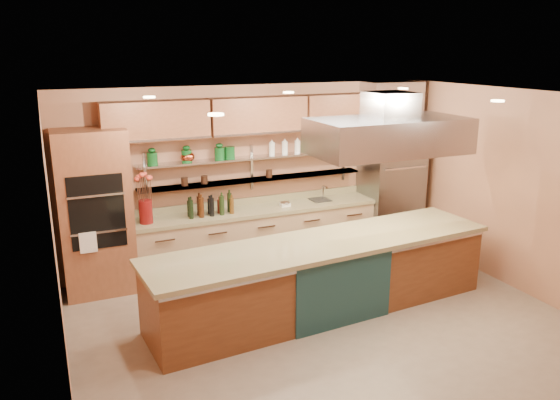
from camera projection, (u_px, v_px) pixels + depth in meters
name	position (u px, v px, depth m)	size (l,w,h in m)	color
floor	(327.00, 326.00, 6.78)	(6.00, 5.00, 0.02)	gray
ceiling	(333.00, 97.00, 6.03)	(6.00, 5.00, 0.02)	black
wall_back	(254.00, 175.00, 8.61)	(6.00, 0.04, 2.80)	#B07553
wall_front	(486.00, 307.00, 4.20)	(6.00, 0.04, 2.80)	#B07553
wall_left	(56.00, 255.00, 5.25)	(0.04, 5.00, 2.80)	#B07553
wall_right	(521.00, 192.00, 7.56)	(0.04, 5.00, 2.80)	#B07553
oven_stack	(95.00, 213.00, 7.45)	(0.95, 0.64, 2.30)	brown
refrigerator	(391.00, 187.00, 9.29)	(0.95, 0.72, 2.10)	slate
back_counter	(259.00, 237.00, 8.58)	(3.84, 0.64, 0.93)	tan
wall_shelf_lower	(254.00, 180.00, 8.49)	(3.60, 0.26, 0.03)	#ADAFB4
wall_shelf_upper	(254.00, 158.00, 8.40)	(3.60, 0.26, 0.03)	#ADAFB4
upper_cabinets	(258.00, 115.00, 8.20)	(4.60, 0.36, 0.55)	brown
range_hood	(389.00, 136.00, 6.93)	(2.00, 1.00, 0.45)	#ADAFB4
ceiling_downlights	(325.00, 99.00, 6.21)	(4.00, 2.80, 0.02)	#FFE5A5
island	(323.00, 276.00, 7.06)	(4.56, 0.99, 0.95)	brown
flower_vase	(146.00, 212.00, 7.70)	(0.19, 0.19, 0.34)	maroon
oil_bottle_cluster	(211.00, 207.00, 8.08)	(0.74, 0.21, 0.24)	black
kitchen_scale	(285.00, 203.00, 8.56)	(0.15, 0.11, 0.09)	white
bar_faucet	(323.00, 193.00, 8.91)	(0.03, 0.03, 0.23)	silver
copper_kettle	(188.00, 157.00, 7.98)	(0.19, 0.19, 0.15)	#C14A2C
green_canister	(230.00, 153.00, 8.22)	(0.15, 0.15, 0.18)	#0F4819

